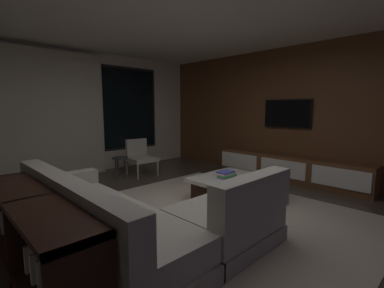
{
  "coord_description": "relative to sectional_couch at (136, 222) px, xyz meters",
  "views": [
    {
      "loc": [
        -2.36,
        -2.4,
        1.46
      ],
      "look_at": [
        0.35,
        0.39,
        0.95
      ],
      "focal_mm": 25.39,
      "sensor_mm": 36.0,
      "label": 1
    }
  ],
  "objects": [
    {
      "name": "coffee_table",
      "position": [
        1.96,
        0.2,
        -0.1
      ],
      "size": [
        1.16,
        1.16,
        0.36
      ],
      "color": "black",
      "rests_on": "floor"
    },
    {
      "name": "media_console",
      "position": [
        3.68,
        0.13,
        -0.04
      ],
      "size": [
        0.46,
        3.1,
        0.52
      ],
      "color": "brown",
      "rests_on": "floor"
    },
    {
      "name": "media_wall",
      "position": [
        3.97,
        0.08,
        1.06
      ],
      "size": [
        0.12,
        7.8,
        2.7
      ],
      "color": "brown",
      "rests_on": "floor"
    },
    {
      "name": "ceiling",
      "position": [
        0.91,
        0.08,
        2.41
      ],
      "size": [
        8.2,
        8.2,
        0.0
      ],
      "primitive_type": "plane",
      "color": "silver"
    },
    {
      "name": "accent_chair_near_window",
      "position": [
        1.81,
        2.67,
        0.14
      ],
      "size": [
        0.58,
        0.6,
        0.78
      ],
      "color": "#B2ADA0",
      "rests_on": "floor"
    },
    {
      "name": "back_wall_with_window",
      "position": [
        0.85,
        3.7,
        1.05
      ],
      "size": [
        6.6,
        0.3,
        2.7
      ],
      "color": "silver",
      "rests_on": "floor"
    },
    {
      "name": "console_table_behind_couch",
      "position": [
        -0.91,
        0.13,
        0.13
      ],
      "size": [
        0.4,
        2.1,
        0.74
      ],
      "color": "black",
      "rests_on": "floor"
    },
    {
      "name": "side_stool",
      "position": [
        1.31,
        2.64,
        0.08
      ],
      "size": [
        0.32,
        0.32,
        0.46
      ],
      "color": "#333338",
      "rests_on": "floor"
    },
    {
      "name": "area_rug",
      "position": [
        1.26,
        -0.02,
        -0.28
      ],
      "size": [
        3.2,
        3.8,
        0.01
      ],
      "primitive_type": "cube",
      "color": "beige",
      "rests_on": "floor"
    },
    {
      "name": "floor",
      "position": [
        0.91,
        0.08,
        -0.29
      ],
      "size": [
        9.2,
        9.2,
        0.0
      ],
      "primitive_type": "plane",
      "color": "#473D33"
    },
    {
      "name": "mounted_tv",
      "position": [
        3.86,
        0.33,
        1.06
      ],
      "size": [
        0.05,
        1.0,
        0.58
      ],
      "color": "black"
    },
    {
      "name": "book_stack_on_coffee_table",
      "position": [
        1.87,
        0.32,
        0.12
      ],
      "size": [
        0.31,
        0.2,
        0.1
      ],
      "color": "#B788CE",
      "rests_on": "coffee_table"
    },
    {
      "name": "sectional_couch",
      "position": [
        0.0,
        0.0,
        0.0
      ],
      "size": [
        1.98,
        2.5,
        0.82
      ],
      "color": "gray",
      "rests_on": "floor"
    }
  ]
}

